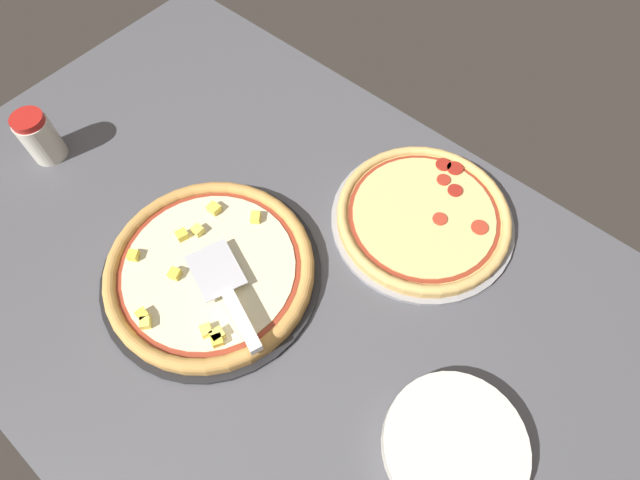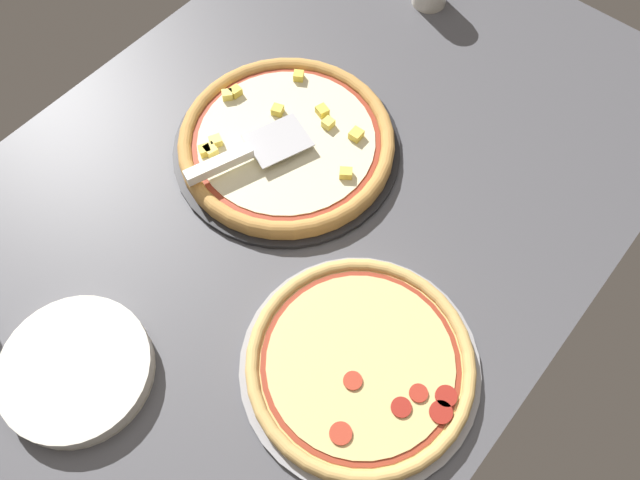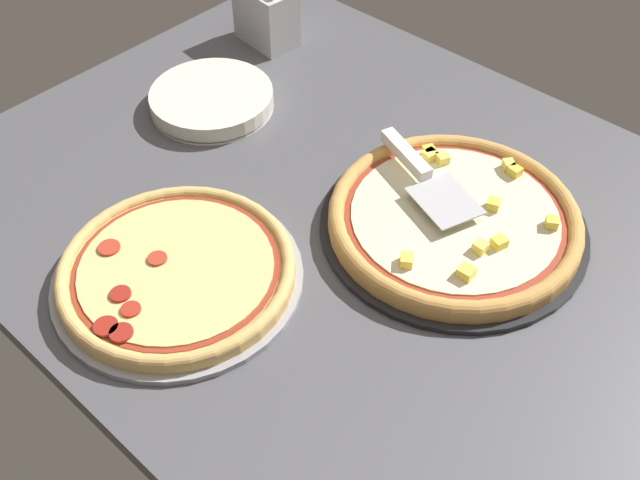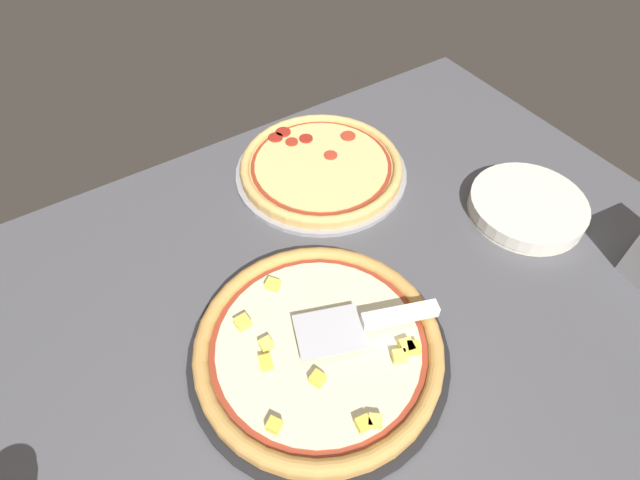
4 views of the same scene
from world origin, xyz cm
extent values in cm
cube|color=#4C4C51|center=(0.00, 0.00, -1.80)|extent=(149.68, 100.04, 3.60)
cylinder|color=black|center=(-4.89, -7.95, 0.50)|extent=(41.87, 41.87, 1.00)
cylinder|color=#C68E47|center=(-4.89, -7.95, 1.90)|extent=(39.36, 39.36, 1.80)
torus|color=#C68E47|center=(-4.89, -7.95, 2.80)|extent=(39.36, 39.36, 2.54)
cylinder|color=maroon|center=(-4.89, -7.95, 2.87)|extent=(34.21, 34.21, 0.15)
cylinder|color=beige|center=(-4.89, -7.95, 3.00)|extent=(32.27, 32.27, 0.40)
cube|color=#F4D64C|center=(0.43, -8.35, 3.96)|extent=(2.75, 2.73, 1.53)
cube|color=yellow|center=(-13.52, -6.72, 3.96)|extent=(2.46, 2.60, 1.53)
cube|color=yellow|center=(6.77, -16.86, 3.96)|extent=(2.62, 2.61, 1.53)
cube|color=yellow|center=(-8.35, -13.13, 3.96)|extent=(2.48, 2.52, 1.53)
cube|color=yellow|center=(-17.13, -15.63, 3.96)|extent=(2.54, 2.55, 1.53)
cube|color=#F4D64C|center=(-13.28, 1.46, 3.96)|extent=(2.36, 2.18, 1.53)
cube|color=yellow|center=(-6.58, -22.12, 3.96)|extent=(2.23, 2.07, 1.53)
cube|color=#F9E05B|center=(4.04, -16.83, 3.96)|extent=(2.69, 2.60, 1.53)
cube|color=#F9E05B|center=(-12.01, -4.03, 3.96)|extent=(1.96, 1.85, 1.53)
cube|color=#F9E05B|center=(6.05, -16.10, 3.96)|extent=(2.45, 2.62, 1.53)
cube|color=#F4D64C|center=(-5.58, 5.30, 3.96)|extent=(2.74, 2.83, 1.53)
cube|color=#F9E05B|center=(-5.01, -22.75, 3.96)|extent=(2.59, 2.56, 1.53)
cylinder|color=#939399|center=(18.85, 27.98, 0.50)|extent=(36.91, 36.91, 1.00)
cylinder|color=#DBAD60|center=(18.85, 27.98, 1.80)|extent=(34.70, 34.70, 1.59)
torus|color=#DBAD60|center=(18.85, 27.98, 2.59)|extent=(34.70, 34.70, 2.00)
cylinder|color=maroon|center=(18.85, 27.98, 2.67)|extent=(30.16, 30.16, 0.15)
cylinder|color=#E5C67A|center=(18.85, 27.98, 2.79)|extent=(28.45, 28.45, 0.40)
cylinder|color=#AD2D1E|center=(17.16, 37.38, 3.19)|extent=(2.79, 2.79, 0.40)
cylinder|color=maroon|center=(14.93, 40.71, 3.19)|extent=(3.25, 3.25, 0.40)
cylinder|color=#B73823|center=(21.90, 28.91, 3.19)|extent=(2.87, 2.87, 0.40)
cylinder|color=maroon|center=(20.44, 36.67, 3.19)|extent=(3.02, 3.02, 0.40)
cylinder|color=maroon|center=(17.32, 41.46, 3.19)|extent=(3.40, 3.40, 0.40)
cylinder|color=#B73823|center=(28.89, 32.32, 3.19)|extent=(3.30, 3.30, 0.40)
cube|color=#B7B7BC|center=(-2.80, -7.90, 4.85)|extent=(12.68, 11.33, 0.24)
cube|color=white|center=(7.94, -11.83, 5.73)|extent=(12.38, 6.32, 2.00)
cylinder|color=silver|center=(47.07, -4.16, 0.35)|extent=(22.89, 22.89, 0.70)
cylinder|color=silver|center=(47.07, -4.16, 1.05)|extent=(22.89, 22.89, 0.70)
cylinder|color=silver|center=(47.07, -4.16, 1.75)|extent=(22.89, 22.89, 0.70)
cylinder|color=silver|center=(47.07, -4.16, 2.45)|extent=(22.89, 22.89, 0.70)
cylinder|color=silver|center=(47.07, -4.16, 3.15)|extent=(22.89, 22.89, 0.70)
cube|color=#B2B2B7|center=(56.03, -27.64, 5.93)|extent=(13.25, 9.30, 11.87)
camera|label=1|loc=(37.73, -26.01, 86.50)|focal=28.00mm
camera|label=2|loc=(44.12, 41.32, 93.69)|focal=35.00mm
camera|label=3|loc=(-45.35, 67.51, 83.44)|focal=42.00mm
camera|label=4|loc=(-25.47, -40.32, 73.08)|focal=28.00mm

